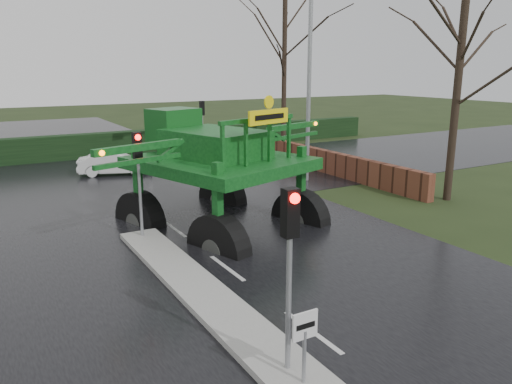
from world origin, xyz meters
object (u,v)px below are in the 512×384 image
keep_left_sign (305,336)px  traffic_signal_mid (138,162)px  traffic_signal_near (290,242)px  street_light_right (304,56)px  crop_sprayer (211,162)px  white_sedan (116,175)px  traffic_signal_far (202,117)px

keep_left_sign → traffic_signal_mid: traffic_signal_mid is taller
keep_left_sign → traffic_signal_mid: bearing=90.0°
traffic_signal_near → street_light_right: 16.46m
traffic_signal_near → crop_sprayer: (1.67, 6.72, 0.14)m
traffic_signal_mid → white_sedan: size_ratio=0.95×
traffic_signal_mid → crop_sprayer: 2.44m
traffic_signal_far → crop_sprayer: bearing=66.8°
traffic_signal_near → crop_sprayer: 6.93m
crop_sprayer → white_sedan: size_ratio=2.66×
traffic_signal_near → white_sedan: traffic_signal_near is taller
traffic_signal_near → traffic_signal_mid: 8.50m
traffic_signal_near → traffic_signal_mid: size_ratio=1.00×
keep_left_sign → street_light_right: bearing=54.9°
keep_left_sign → crop_sprayer: bearing=77.0°
street_light_right → white_sedan: bearing=140.7°
street_light_right → crop_sprayer: 10.55m
keep_left_sign → street_light_right: (9.49, 13.50, 4.93)m
traffic_signal_mid → crop_sprayer: size_ratio=0.36×
keep_left_sign → traffic_signal_far: 22.93m
keep_left_sign → traffic_signal_far: (7.80, 21.51, 1.53)m
keep_left_sign → street_light_right: 17.23m
street_light_right → white_sedan: street_light_right is taller
traffic_signal_mid → crop_sprayer: crop_sprayer is taller
traffic_signal_near → white_sedan: 19.44m
crop_sprayer → white_sedan: (0.28, 12.45, -2.73)m
traffic_signal_far → crop_sprayer: 15.55m
street_light_right → white_sedan: (-7.54, 6.16, -5.99)m
crop_sprayer → traffic_signal_mid: bearing=115.8°
keep_left_sign → white_sedan: 19.79m
traffic_signal_mid → white_sedan: 11.15m
keep_left_sign → traffic_signal_near: (0.00, 0.49, 1.53)m
traffic_signal_far → white_sedan: (-5.85, -1.85, -2.59)m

